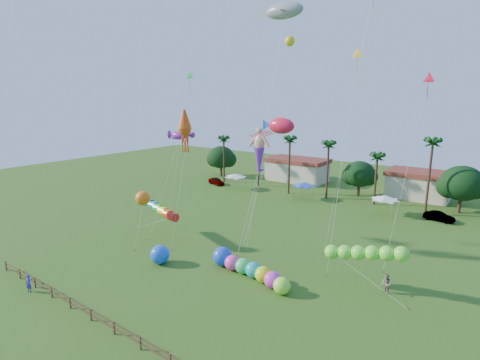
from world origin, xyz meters
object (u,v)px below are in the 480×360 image
Objects in this scene: car_b at (439,217)px; car_a at (216,181)px; spectator_b at (386,284)px; spectator_a at (29,283)px; blue_ball at (160,255)px; caterpillar_inflatable at (247,268)px.

car_a is at bearing 100.12° from car_b.
car_b is 25.58m from spectator_b.
spectator_b is (26.37, 18.85, 0.08)m from spectator_a.
car_a reaches higher than car_b.
spectator_b is at bearing -172.10° from car_b.
blue_ball is at bearing -123.50° from spectator_b.
spectator_b is 0.90× the size of blue_ball.
spectator_b is at bearing -105.04° from car_a.
car_a is at bearing 120.37° from blue_ball.
spectator_a is at bearing 157.78° from car_b.
car_b is at bearing -72.28° from car_a.
caterpillar_inflatable is at bearing -119.61° from car_a.
blue_ball reaches higher than car_a.
spectator_a is (13.88, -43.55, 0.13)m from car_a.
spectator_b reaches higher than car_a.
caterpillar_inflatable reaches higher than car_a.
spectator_a is 0.17× the size of caterpillar_inflatable.
caterpillar_inflatable is 4.87× the size of blue_ball.
car_a is 40.70m from car_b.
car_b is 32.67m from caterpillar_inflatable.
car_a is 2.49× the size of spectator_a.
blue_ball is at bearing 155.80° from car_b.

